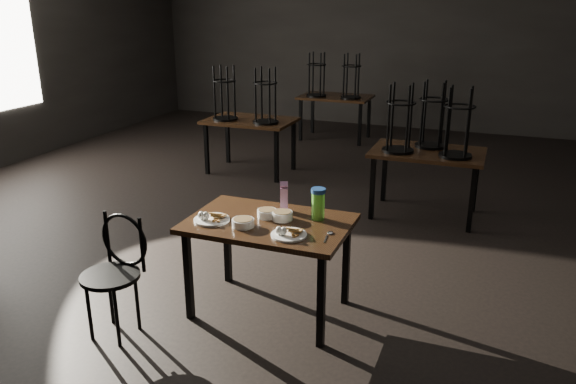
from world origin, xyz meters
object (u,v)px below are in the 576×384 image
at_px(main_table, 269,231).
at_px(water_bottle, 318,203).
at_px(bentwood_chair, 116,265).
at_px(juice_carton, 284,197).

distance_m(main_table, water_bottle, 0.42).
bearing_deg(bentwood_chair, water_bottle, 37.38).
bearing_deg(water_bottle, juice_carton, 167.46).
relative_size(main_table, bentwood_chair, 1.37).
distance_m(main_table, juice_carton, 0.31).
bearing_deg(main_table, water_bottle, 27.57).
bearing_deg(water_bottle, main_table, -152.43).
bearing_deg(bentwood_chair, main_table, 39.30).
distance_m(water_bottle, bentwood_chair, 1.52).
relative_size(water_bottle, bentwood_chair, 0.27).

